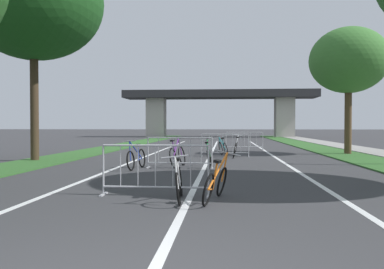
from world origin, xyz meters
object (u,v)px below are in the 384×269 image
(tree_right_maple_mid, at_px, (349,61))
(bicycle_teal_3, at_px, (223,148))
(crowd_barrier_second, at_px, (180,153))
(bicycle_purple_5, at_px, (177,156))
(bicycle_red_7, at_px, (208,149))
(tree_left_cypress_far, at_px, (33,1))
(bicycle_blue_6, at_px, (136,158))
(bicycle_orange_2, at_px, (216,183))
(crowd_barrier_fourth, at_px, (244,141))
(bicycle_white_4, at_px, (179,183))
(crowd_barrier_nearest, at_px, (155,171))
(crowd_barrier_third, at_px, (225,145))
(bicycle_green_0, at_px, (209,157))
(bicycle_silver_1, at_px, (235,149))

(tree_right_maple_mid, distance_m, bicycle_teal_3, 7.61)
(crowd_barrier_second, xyz_separation_m, bicycle_purple_5, (-0.12, 0.44, -0.13))
(bicycle_red_7, bearing_deg, tree_left_cypress_far, -155.96)
(bicycle_purple_5, distance_m, bicycle_blue_6, 1.50)
(bicycle_orange_2, xyz_separation_m, bicycle_teal_3, (0.07, 11.47, 0.01))
(bicycle_orange_2, height_order, bicycle_purple_5, bicycle_purple_5)
(tree_left_cypress_far, bearing_deg, crowd_barrier_fourth, 43.41)
(tree_right_maple_mid, distance_m, bicycle_white_4, 15.13)
(tree_left_cypress_far, bearing_deg, bicycle_orange_2, -46.75)
(crowd_barrier_nearest, distance_m, bicycle_white_4, 0.74)
(tree_left_cypress_far, distance_m, crowd_barrier_nearest, 11.39)
(tree_left_cypress_far, bearing_deg, bicycle_teal_3, 24.84)
(bicycle_purple_5, bearing_deg, crowd_barrier_third, 80.91)
(crowd_barrier_third, height_order, bicycle_teal_3, crowd_barrier_third)
(crowd_barrier_third, bearing_deg, bicycle_red_7, 153.48)
(crowd_barrier_nearest, relative_size, bicycle_white_4, 1.43)
(bicycle_blue_6, bearing_deg, bicycle_green_0, -154.54)
(crowd_barrier_nearest, height_order, crowd_barrier_fourth, same)
(bicycle_orange_2, xyz_separation_m, bicycle_purple_5, (-1.48, 6.20, 0.03))
(bicycle_red_7, bearing_deg, tree_right_maple_mid, 8.21)
(crowd_barrier_third, xyz_separation_m, bicycle_orange_2, (-0.17, -11.03, -0.16))
(bicycle_purple_5, bearing_deg, bicycle_teal_3, 83.35)
(crowd_barrier_second, relative_size, bicycle_blue_6, 1.32)
(crowd_barrier_second, bearing_deg, crowd_barrier_nearest, -88.86)
(bicycle_green_0, bearing_deg, tree_right_maple_mid, 45.20)
(bicycle_silver_1, relative_size, bicycle_purple_5, 1.03)
(crowd_barrier_fourth, bearing_deg, bicycle_white_4, -97.07)
(bicycle_orange_2, bearing_deg, tree_left_cypress_far, 145.78)
(bicycle_silver_1, relative_size, bicycle_blue_6, 1.06)
(tree_right_maple_mid, bearing_deg, crowd_barrier_second, -137.38)
(crowd_barrier_third, xyz_separation_m, bicycle_white_4, (-0.88, -11.02, -0.17))
(crowd_barrier_fourth, bearing_deg, tree_left_cypress_far, -136.59)
(tree_right_maple_mid, relative_size, crowd_barrier_fourth, 2.81)
(bicycle_green_0, relative_size, bicycle_red_7, 0.99)
(bicycle_orange_2, bearing_deg, bicycle_silver_1, 99.05)
(bicycle_orange_2, relative_size, bicycle_blue_6, 0.98)
(crowd_barrier_nearest, bearing_deg, crowd_barrier_second, 91.14)
(bicycle_orange_2, xyz_separation_m, bicycle_blue_6, (-2.75, 5.41, 0.00))
(bicycle_green_0, distance_m, bicycle_teal_3, 5.31)
(crowd_barrier_nearest, bearing_deg, bicycle_red_7, 86.73)
(bicycle_green_0, xyz_separation_m, bicycle_orange_2, (0.38, -6.18, -0.01))
(bicycle_orange_2, bearing_deg, crowd_barrier_second, 115.71)
(bicycle_green_0, bearing_deg, crowd_barrier_fourth, 80.93)
(bicycle_white_4, bearing_deg, bicycle_blue_6, -73.54)
(bicycle_purple_5, bearing_deg, bicycle_blue_6, -138.45)
(bicycle_orange_2, distance_m, bicycle_purple_5, 6.37)
(tree_right_maple_mid, height_order, bicycle_red_7, tree_right_maple_mid)
(tree_left_cypress_far, xyz_separation_m, crowd_barrier_nearest, (6.25, -7.47, -5.91))
(bicycle_green_0, bearing_deg, crowd_barrier_nearest, -98.30)
(bicycle_green_0, distance_m, bicycle_purple_5, 1.10)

